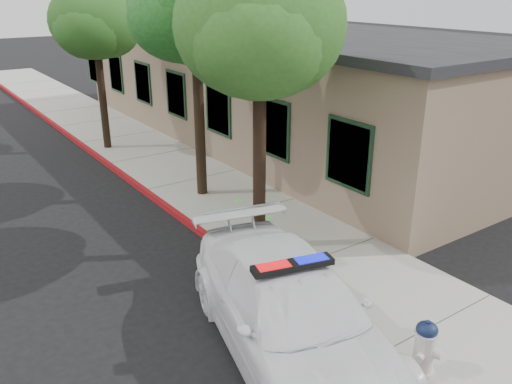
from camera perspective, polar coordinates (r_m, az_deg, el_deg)
The scene contains 9 objects.
ground at distance 10.97m, azimuth 0.91°, elevation -9.92°, with size 120.00×120.00×0.00m, color black.
sidewalk at distance 13.93m, azimuth -0.94°, elevation -2.40°, with size 3.20×60.00×0.15m, color #9A998C.
red_curb at distance 13.21m, azimuth -6.51°, elevation -3.91°, with size 0.14×60.00×0.16m, color maroon.
clapboard_building at distance 20.89m, azimuth 1.46°, elevation 11.59°, with size 7.30×20.89×4.24m.
police_car at distance 8.74m, azimuth 3.84°, elevation -12.77°, with size 3.53×5.88×1.71m.
fire_hydrant at distance 8.69m, azimuth 17.76°, elevation -15.65°, with size 0.53×0.46×0.93m.
street_tree_near at distance 10.83m, azimuth 0.48°, elevation 16.84°, with size 3.43×3.51×6.28m.
street_tree_mid at distance 14.22m, azimuth -6.57°, elevation 18.63°, with size 3.67×3.40×6.48m.
street_tree_far at distance 19.46m, azimuth -16.86°, elevation 16.87°, with size 3.15×3.04×5.71m.
Camera 1 is at (-5.49, -7.58, 5.72)m, focal length 37.07 mm.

